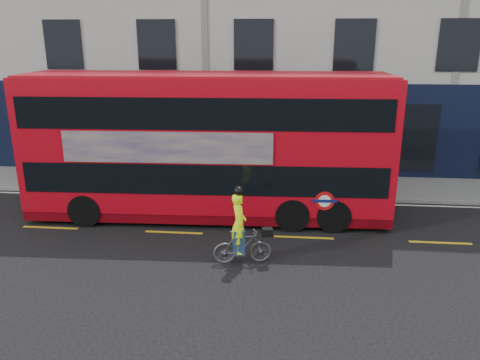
# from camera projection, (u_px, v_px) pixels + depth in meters

# --- Properties ---
(ground) EXTENTS (120.00, 120.00, 0.00)m
(ground) POSITION_uv_depth(u_px,v_px,m) (162.00, 254.00, 13.07)
(ground) COLOR black
(ground) RESTS_ON ground
(pavement) EXTENTS (60.00, 3.00, 0.12)m
(pavement) POSITION_uv_depth(u_px,v_px,m) (202.00, 183.00, 19.24)
(pavement) COLOR gray
(pavement) RESTS_ON ground
(kerb) EXTENTS (60.00, 0.12, 0.13)m
(kerb) POSITION_uv_depth(u_px,v_px,m) (195.00, 194.00, 17.81)
(kerb) COLOR gray
(kerb) RESTS_ON ground
(building_terrace) EXTENTS (50.00, 10.07, 15.00)m
(building_terrace) POSITION_uv_depth(u_px,v_px,m) (220.00, 1.00, 23.19)
(building_terrace) COLOR #B6B3AC
(building_terrace) RESTS_ON ground
(road_edge_line) EXTENTS (58.00, 0.10, 0.01)m
(road_edge_line) POSITION_uv_depth(u_px,v_px,m) (193.00, 198.00, 17.54)
(road_edge_line) COLOR silver
(road_edge_line) RESTS_ON ground
(lane_dashes) EXTENTS (58.00, 0.12, 0.01)m
(lane_dashes) POSITION_uv_depth(u_px,v_px,m) (174.00, 232.00, 14.49)
(lane_dashes) COLOR gold
(lane_dashes) RESTS_ON ground
(bus) EXTENTS (11.80, 3.06, 4.72)m
(bus) POSITION_uv_depth(u_px,v_px,m) (209.00, 145.00, 15.23)
(bus) COLOR red
(bus) RESTS_ON ground
(cyclist) EXTENTS (1.62, 0.74, 2.17)m
(cyclist) POSITION_uv_depth(u_px,v_px,m) (241.00, 238.00, 12.33)
(cyclist) COLOR #4E5054
(cyclist) RESTS_ON ground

